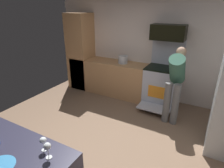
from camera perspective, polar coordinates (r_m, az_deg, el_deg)
ground_plane at (r=3.50m, az=-3.15°, el=-17.81°), size 5.20×4.80×0.02m
wall_back at (r=4.91m, az=11.30°, el=10.84°), size 5.20×0.12×2.60m
lower_cabinet_run at (r=5.16m, az=-0.20°, el=2.03°), size 2.40×0.60×0.90m
cabinet_column at (r=5.53m, az=-9.44°, el=9.60°), size 0.60×0.60×2.10m
oven_range at (r=4.66m, az=14.84°, el=-0.24°), size 0.76×1.01×1.56m
microwave at (r=4.45m, az=16.75°, el=14.78°), size 0.74×0.38×0.34m
person_cook at (r=3.93m, az=18.64°, el=1.06°), size 0.31×0.61×1.52m
wine_glass_mid at (r=2.07m, az=-20.18°, el=-15.91°), size 0.07×0.07×0.16m
wine_glass_far at (r=1.96m, az=-19.03°, el=-17.63°), size 0.07×0.07×0.17m
stock_pot at (r=4.85m, az=3.33°, el=7.43°), size 0.24×0.24×0.20m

